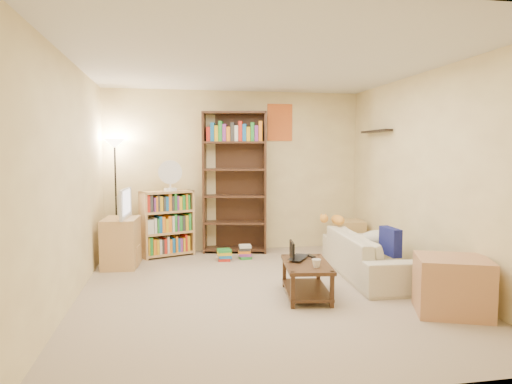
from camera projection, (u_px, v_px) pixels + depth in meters
room at (263, 145)px, 4.97m from camera, size 4.50×4.54×2.52m
sofa at (370, 255)px, 5.69m from camera, size 1.94×0.96×0.54m
navy_pillow at (390, 241)px, 5.29m from camera, size 0.12×0.36×0.32m
cream_blanket at (379, 239)px, 5.74m from camera, size 0.50×0.36×0.21m
tabby_cat at (335, 220)px, 6.34m from camera, size 0.43×0.17×0.15m
coffee_table at (307, 276)px, 4.88m from camera, size 0.57×0.89×0.37m
laptop at (303, 259)px, 5.00m from camera, size 0.57×0.55×0.03m
laptop_screen at (292, 250)px, 4.98m from camera, size 0.05×0.28×0.19m
mug at (316, 263)px, 4.66m from camera, size 0.16×0.16×0.09m
tv_remote at (311, 256)px, 5.15m from camera, size 0.07×0.15×0.02m
tv_stand at (121, 242)px, 6.17m from camera, size 0.49×0.65×0.66m
television at (120, 204)px, 6.12m from camera, size 0.71×0.21×0.40m
tall_bookshelf at (235, 179)px, 7.01m from camera, size 1.02×0.52×2.16m
short_bookshelf at (167, 224)px, 6.79m from camera, size 0.82×0.56×0.98m
desk_fan at (170, 175)px, 6.69m from camera, size 0.35×0.20×0.45m
floor_lamp at (115, 163)px, 6.67m from camera, size 0.29×0.29×1.74m
side_table at (349, 236)px, 7.11m from camera, size 0.46×0.46×0.49m
end_cabinet at (452, 286)px, 4.37m from camera, size 0.81×0.75×0.55m
book_stacks at (236, 253)px, 6.57m from camera, size 0.50×0.22×0.21m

